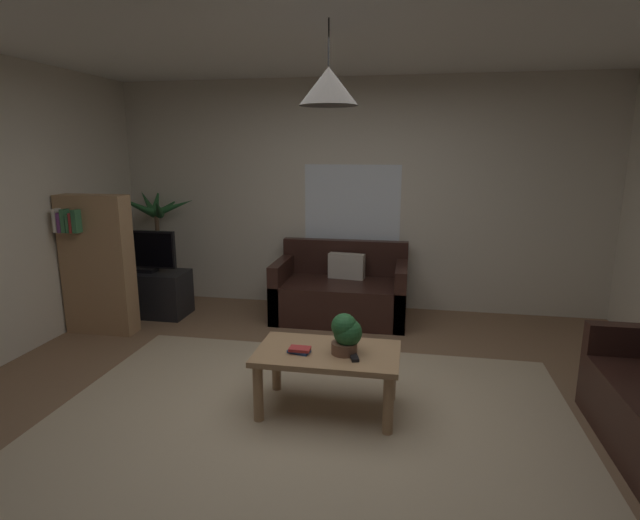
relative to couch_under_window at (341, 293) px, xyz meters
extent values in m
cube|color=brown|center=(0.09, -2.08, -0.29)|extent=(5.60, 5.09, 0.02)
cube|color=tan|center=(0.09, -2.28, -0.27)|extent=(3.64, 2.80, 0.01)
cube|color=beige|center=(0.09, 0.50, 1.03)|extent=(5.72, 0.06, 2.61)
cube|color=white|center=(0.09, -2.08, 2.34)|extent=(5.60, 5.09, 0.02)
cube|color=white|center=(0.05, 0.47, 0.91)|extent=(1.10, 0.01, 0.94)
cube|color=black|center=(0.00, -0.04, -0.07)|extent=(1.43, 0.81, 0.42)
cube|color=black|center=(0.00, 0.31, 0.34)|extent=(1.43, 0.12, 0.40)
cube|color=black|center=(-0.65, -0.04, 0.04)|extent=(0.12, 0.81, 0.64)
cube|color=black|center=(0.65, -0.04, 0.04)|extent=(0.12, 0.81, 0.64)
cube|color=#B7AD9E|center=(0.04, 0.13, 0.28)|extent=(0.41, 0.17, 0.28)
cube|color=#A87F56|center=(0.19, -2.00, 0.15)|extent=(1.00, 0.59, 0.04)
cylinder|color=#A87F56|center=(-0.25, -2.24, -0.07)|extent=(0.07, 0.07, 0.41)
cylinder|color=#A87F56|center=(0.63, -2.24, -0.07)|extent=(0.07, 0.07, 0.41)
cylinder|color=#A87F56|center=(-0.25, -1.77, -0.07)|extent=(0.07, 0.07, 0.41)
cylinder|color=#A87F56|center=(0.63, -1.77, -0.07)|extent=(0.07, 0.07, 0.41)
cube|color=#2D4C8C|center=(0.00, -2.07, 0.18)|extent=(0.16, 0.12, 0.02)
cube|color=#B22D2D|center=(0.01, -2.08, 0.20)|extent=(0.15, 0.09, 0.02)
cube|color=black|center=(0.38, -2.09, 0.18)|extent=(0.09, 0.17, 0.02)
cylinder|color=brown|center=(0.31, -2.02, 0.21)|extent=(0.18, 0.18, 0.08)
sphere|color=#235B2D|center=(0.33, -2.01, 0.32)|extent=(0.20, 0.20, 0.20)
sphere|color=#235B2D|center=(0.31, -2.02, 0.37)|extent=(0.18, 0.18, 0.18)
cube|color=black|center=(-2.15, -0.28, -0.03)|extent=(0.90, 0.44, 0.50)
cube|color=black|center=(-2.15, -0.30, 0.48)|extent=(0.73, 0.05, 0.41)
cube|color=black|center=(-2.15, -0.33, 0.48)|extent=(0.69, 0.00, 0.37)
cube|color=black|center=(-2.15, -0.30, 0.24)|extent=(0.24, 0.16, 0.04)
cylinder|color=brown|center=(-2.26, 0.21, -0.13)|extent=(0.32, 0.32, 0.30)
cylinder|color=brown|center=(-2.26, 0.21, 0.42)|extent=(0.05, 0.05, 0.79)
cone|color=#235B2D|center=(-2.03, 0.23, 0.89)|extent=(0.50, 0.14, 0.25)
cone|color=#235B2D|center=(-2.17, 0.37, 0.87)|extent=(0.23, 0.38, 0.27)
cone|color=#235B2D|center=(-2.33, 0.38, 0.94)|extent=(0.22, 0.39, 0.37)
cone|color=#235B2D|center=(-2.42, 0.33, 0.92)|extent=(0.39, 0.34, 0.35)
cone|color=#235B2D|center=(-2.44, 0.07, 0.92)|extent=(0.42, 0.40, 0.36)
cone|color=#235B2D|center=(-2.33, 0.04, 0.89)|extent=(0.20, 0.41, 0.29)
cone|color=#235B2D|center=(-2.14, 0.05, 0.89)|extent=(0.29, 0.42, 0.31)
cube|color=#A87F56|center=(-2.33, -0.87, 0.42)|extent=(0.70, 0.22, 1.40)
cube|color=beige|center=(-2.61, -0.99, 0.89)|extent=(0.04, 0.16, 0.23)
cube|color=#72387F|center=(-2.57, -0.99, 0.87)|extent=(0.04, 0.16, 0.19)
cube|color=#387247|center=(-2.52, -0.99, 0.88)|extent=(0.05, 0.16, 0.22)
cube|color=#387247|center=(-2.48, -0.99, 0.86)|extent=(0.03, 0.16, 0.17)
cube|color=#B22D2D|center=(-2.45, -0.99, 0.87)|extent=(0.03, 0.16, 0.19)
cube|color=#387247|center=(-2.40, -0.99, 0.88)|extent=(0.05, 0.16, 0.22)
cylinder|color=black|center=(0.19, -2.00, 2.19)|extent=(0.01, 0.01, 0.28)
cone|color=#4C4742|center=(0.19, -2.00, 1.94)|extent=(0.38, 0.38, 0.23)
camera|label=1|loc=(0.73, -5.22, 1.56)|focal=27.93mm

